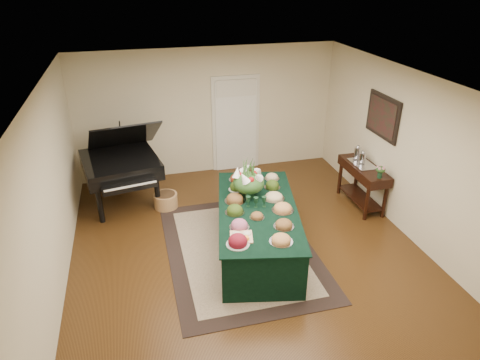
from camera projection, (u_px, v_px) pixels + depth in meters
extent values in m
plane|color=black|center=(245.00, 245.00, 7.06)|extent=(6.00, 6.00, 0.00)
cube|color=black|center=(240.00, 249.00, 6.93)|extent=(2.31, 3.23, 0.01)
cube|color=#BBA98C|center=(240.00, 249.00, 6.93)|extent=(1.85, 2.77, 0.01)
cube|color=silver|center=(236.00, 124.00, 9.31)|extent=(1.05, 0.04, 2.10)
cube|color=white|center=(236.00, 126.00, 9.31)|extent=(0.90, 0.06, 2.00)
cube|color=black|center=(257.00, 229.00, 6.78)|extent=(1.64, 2.68, 0.76)
cube|color=black|center=(258.00, 208.00, 6.61)|extent=(1.71, 2.75, 0.02)
cylinder|color=silver|center=(235.00, 201.00, 6.78)|extent=(0.33, 0.33, 0.01)
ellipsoid|color=brown|center=(235.00, 198.00, 6.76)|extent=(0.27, 0.27, 0.09)
cylinder|color=silver|center=(272.00, 179.00, 7.49)|extent=(0.26, 0.26, 0.01)
ellipsoid|color=beige|center=(272.00, 177.00, 7.47)|extent=(0.22, 0.22, 0.07)
cylinder|color=silver|center=(274.00, 198.00, 6.86)|extent=(0.34, 0.34, 0.01)
ellipsoid|color=beige|center=(274.00, 196.00, 6.84)|extent=(0.28, 0.28, 0.07)
cylinder|color=silver|center=(283.00, 210.00, 6.52)|extent=(0.34, 0.34, 0.01)
ellipsoid|color=#D68F4D|center=(283.00, 208.00, 6.50)|extent=(0.28, 0.28, 0.08)
cylinder|color=silver|center=(284.00, 226.00, 6.12)|extent=(0.30, 0.30, 0.01)
ellipsoid|color=brown|center=(284.00, 224.00, 6.10)|extent=(0.24, 0.24, 0.08)
cylinder|color=silver|center=(237.00, 180.00, 7.46)|extent=(0.30, 0.30, 0.01)
ellipsoid|color=maroon|center=(237.00, 177.00, 7.44)|extent=(0.24, 0.24, 0.08)
cylinder|color=silver|center=(281.00, 241.00, 5.78)|extent=(0.32, 0.32, 0.01)
ellipsoid|color=#D68F4D|center=(281.00, 239.00, 5.77)|extent=(0.27, 0.27, 0.07)
cylinder|color=silver|center=(272.00, 187.00, 7.20)|extent=(0.28, 0.28, 0.01)
ellipsoid|color=#365014|center=(272.00, 185.00, 7.17)|extent=(0.23, 0.23, 0.10)
cylinder|color=#ABB5AC|center=(238.00, 244.00, 5.73)|extent=(0.32, 0.32, 0.01)
ellipsoid|color=maroon|center=(238.00, 240.00, 5.70)|extent=(0.26, 0.26, 0.11)
cylinder|color=silver|center=(252.00, 179.00, 7.47)|extent=(0.28, 0.28, 0.01)
ellipsoid|color=#B95C81|center=(253.00, 177.00, 7.45)|extent=(0.23, 0.23, 0.08)
cylinder|color=#ABB5AC|center=(236.00, 189.00, 7.13)|extent=(0.25, 0.25, 0.01)
ellipsoid|color=#365014|center=(236.00, 186.00, 7.11)|extent=(0.20, 0.20, 0.11)
cylinder|color=silver|center=(235.00, 212.00, 6.47)|extent=(0.30, 0.30, 0.01)
ellipsoid|color=#365014|center=(235.00, 210.00, 6.44)|extent=(0.24, 0.24, 0.09)
cylinder|color=silver|center=(257.00, 217.00, 6.34)|extent=(0.23, 0.23, 0.01)
ellipsoid|color=brown|center=(257.00, 215.00, 6.33)|extent=(0.19, 0.19, 0.06)
cylinder|color=silver|center=(239.00, 227.00, 6.10)|extent=(0.29, 0.29, 0.01)
ellipsoid|color=#B95C81|center=(239.00, 224.00, 6.08)|extent=(0.24, 0.24, 0.09)
cube|color=tan|center=(241.00, 237.00, 5.87)|extent=(0.37, 0.37, 0.02)
ellipsoid|color=beige|center=(237.00, 232.00, 5.89)|extent=(0.14, 0.14, 0.08)
ellipsoid|color=beige|center=(247.00, 232.00, 5.91)|extent=(0.12, 0.12, 0.07)
cube|color=orange|center=(245.00, 238.00, 5.79)|extent=(0.10, 0.08, 0.05)
cylinder|color=#13301C|center=(249.00, 191.00, 6.90)|extent=(0.20, 0.20, 0.20)
ellipsoid|color=#2A5120|center=(249.00, 183.00, 6.83)|extent=(0.50, 0.50, 0.33)
cylinder|color=black|center=(100.00, 206.00, 7.55)|extent=(0.10, 0.10, 0.66)
cylinder|color=black|center=(157.00, 194.00, 7.94)|extent=(0.10, 0.10, 0.66)
cylinder|color=black|center=(117.00, 174.00, 8.70)|extent=(0.10, 0.10, 0.66)
cube|color=black|center=(120.00, 164.00, 7.99)|extent=(1.55, 1.62, 0.28)
cube|color=black|center=(130.00, 187.00, 7.38)|extent=(0.97, 0.38, 0.10)
cube|color=black|center=(124.00, 136.00, 7.95)|extent=(1.43, 1.23, 0.73)
cylinder|color=#9C6C3F|center=(166.00, 201.00, 8.10)|extent=(0.45, 0.45, 0.28)
cylinder|color=black|center=(367.00, 204.00, 7.63)|extent=(0.07, 0.07, 0.63)
cylinder|color=black|center=(385.00, 202.00, 7.71)|extent=(0.07, 0.07, 0.63)
cylinder|color=black|center=(340.00, 179.00, 8.53)|extent=(0.07, 0.07, 0.63)
cylinder|color=black|center=(356.00, 177.00, 8.61)|extent=(0.07, 0.07, 0.63)
cube|color=black|center=(364.00, 170.00, 7.94)|extent=(0.45, 1.24, 0.18)
cube|color=black|center=(360.00, 197.00, 8.20)|extent=(0.38, 1.09, 0.03)
cube|color=silver|center=(362.00, 164.00, 7.97)|extent=(0.34, 0.58, 0.02)
cylinder|color=#13301C|center=(380.00, 175.00, 7.43)|extent=(0.08, 0.08, 0.12)
ellipsoid|color=#CB838F|center=(381.00, 169.00, 7.38)|extent=(0.18, 0.18, 0.12)
cube|color=black|center=(383.00, 116.00, 7.53)|extent=(0.04, 0.95, 0.75)
cube|color=#45121A|center=(382.00, 117.00, 7.52)|extent=(0.01, 0.82, 0.62)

